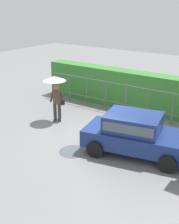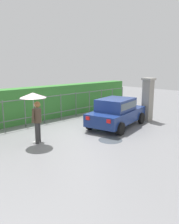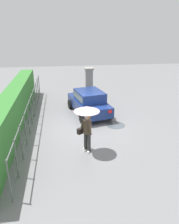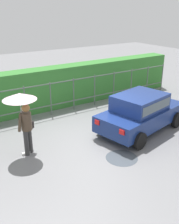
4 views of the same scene
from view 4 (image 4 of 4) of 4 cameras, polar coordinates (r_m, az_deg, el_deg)
ground_plane at (r=9.80m, az=1.80°, el=-5.55°), size 40.00×40.00×0.00m
car at (r=10.23m, az=10.91°, el=0.21°), size 3.96×2.46×1.48m
pedestrian at (r=8.39m, az=-14.17°, el=0.64°), size 1.04×1.04×2.08m
fence_section at (r=12.15m, az=-3.41°, el=4.16°), size 11.59×0.05×1.50m
hedge_row at (r=12.84m, az=-5.35°, el=5.66°), size 12.54×0.90×1.90m
puddle_near at (r=8.65m, az=6.93°, el=-9.74°), size 1.02×1.02×0.00m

